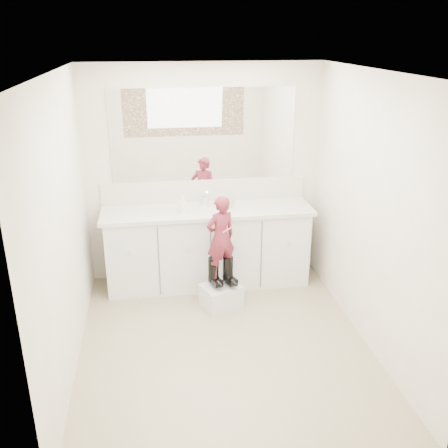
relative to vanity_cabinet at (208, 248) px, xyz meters
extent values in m
plane|color=#827655|center=(0.00, -1.23, -0.42)|extent=(3.00, 3.00, 0.00)
plane|color=white|center=(0.00, -1.23, 1.97)|extent=(3.00, 3.00, 0.00)
plane|color=beige|center=(0.00, 0.27, 0.77)|extent=(2.60, 0.00, 2.60)
plane|color=beige|center=(0.00, -2.73, 0.77)|extent=(2.60, 0.00, 2.60)
plane|color=beige|center=(-1.30, -1.23, 0.78)|extent=(0.00, 3.00, 3.00)
plane|color=beige|center=(1.30, -1.23, 0.78)|extent=(0.00, 3.00, 3.00)
cube|color=silver|center=(0.00, 0.00, 0.00)|extent=(2.20, 0.55, 0.85)
cube|color=beige|center=(0.00, -0.01, 0.45)|extent=(2.28, 0.58, 0.04)
cube|color=beige|center=(0.00, 0.26, 0.59)|extent=(2.28, 0.03, 0.25)
cube|color=white|center=(0.00, 0.26, 1.22)|extent=(2.00, 0.02, 1.00)
cube|color=#472819|center=(0.00, -2.71, 1.22)|extent=(2.00, 0.01, 1.20)
cylinder|color=silver|center=(0.00, 0.15, 0.52)|extent=(0.08, 0.08, 0.10)
imported|color=beige|center=(0.25, 0.03, 0.51)|extent=(0.12, 0.12, 0.10)
imported|color=white|center=(-0.27, -0.06, 0.55)|extent=(0.09, 0.09, 0.17)
cube|color=silver|center=(0.07, -0.56, -0.31)|extent=(0.46, 0.43, 0.24)
imported|color=#B4374C|center=(0.07, -0.54, 0.35)|extent=(0.37, 0.31, 0.86)
cylinder|color=pink|center=(0.14, -0.62, 0.46)|extent=(0.13, 0.06, 0.06)
camera|label=1|loc=(-0.57, -5.07, 2.26)|focal=40.00mm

